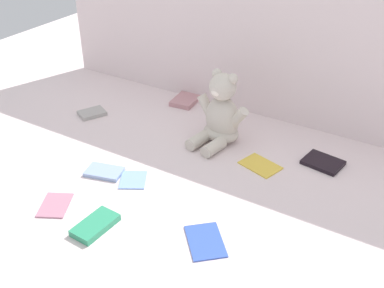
{
  "coord_description": "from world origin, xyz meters",
  "views": [
    {
      "loc": [
        0.66,
        -1.2,
        0.89
      ],
      "look_at": [
        -0.0,
        -0.1,
        0.1
      ],
      "focal_mm": 44.11,
      "sensor_mm": 36.0,
      "label": 1
    }
  ],
  "objects_px": {
    "book_case_3": "(323,162)",
    "book_case_0": "(205,241)",
    "book_case_2": "(95,225)",
    "book_case_7": "(185,100)",
    "book_case_5": "(133,179)",
    "book_case_1": "(104,172)",
    "book_case_6": "(55,204)",
    "book_case_4": "(260,165)",
    "book_case_8": "(92,113)",
    "teddy_bear": "(221,116)"
  },
  "relations": [
    {
      "from": "book_case_5",
      "to": "book_case_8",
      "type": "relative_size",
      "value": 0.96
    },
    {
      "from": "book_case_3",
      "to": "book_case_4",
      "type": "relative_size",
      "value": 0.97
    },
    {
      "from": "book_case_6",
      "to": "book_case_4",
      "type": "bearing_deg",
      "value": 21.89
    },
    {
      "from": "book_case_4",
      "to": "book_case_8",
      "type": "bearing_deg",
      "value": -72.65
    },
    {
      "from": "book_case_4",
      "to": "book_case_2",
      "type": "bearing_deg",
      "value": -10.74
    },
    {
      "from": "book_case_7",
      "to": "book_case_6",
      "type": "bearing_deg",
      "value": 85.93
    },
    {
      "from": "book_case_2",
      "to": "book_case_4",
      "type": "height_order",
      "value": "book_case_2"
    },
    {
      "from": "book_case_5",
      "to": "book_case_4",
      "type": "bearing_deg",
      "value": -167.68
    },
    {
      "from": "book_case_0",
      "to": "book_case_2",
      "type": "bearing_deg",
      "value": 158.59
    },
    {
      "from": "teddy_bear",
      "to": "book_case_3",
      "type": "distance_m",
      "value": 0.39
    },
    {
      "from": "book_case_6",
      "to": "book_case_8",
      "type": "height_order",
      "value": "book_case_8"
    },
    {
      "from": "book_case_2",
      "to": "book_case_4",
      "type": "bearing_deg",
      "value": -114.17
    },
    {
      "from": "book_case_3",
      "to": "book_case_4",
      "type": "xyz_separation_m",
      "value": [
        -0.18,
        -0.12,
        -0.0
      ]
    },
    {
      "from": "book_case_2",
      "to": "book_case_8",
      "type": "height_order",
      "value": "book_case_2"
    },
    {
      "from": "book_case_0",
      "to": "book_case_3",
      "type": "relative_size",
      "value": 1.11
    },
    {
      "from": "book_case_0",
      "to": "book_case_5",
      "type": "distance_m",
      "value": 0.36
    },
    {
      "from": "book_case_2",
      "to": "book_case_5",
      "type": "xyz_separation_m",
      "value": [
        -0.05,
        0.24,
        -0.01
      ]
    },
    {
      "from": "book_case_6",
      "to": "book_case_8",
      "type": "distance_m",
      "value": 0.58
    },
    {
      "from": "book_case_0",
      "to": "book_case_5",
      "type": "xyz_separation_m",
      "value": [
        -0.34,
        0.12,
        0.0
      ]
    },
    {
      "from": "book_case_3",
      "to": "book_case_4",
      "type": "distance_m",
      "value": 0.21
    },
    {
      "from": "book_case_2",
      "to": "book_case_7",
      "type": "height_order",
      "value": "same"
    },
    {
      "from": "teddy_bear",
      "to": "book_case_6",
      "type": "distance_m",
      "value": 0.64
    },
    {
      "from": "book_case_0",
      "to": "book_case_2",
      "type": "distance_m",
      "value": 0.31
    },
    {
      "from": "book_case_0",
      "to": "book_case_4",
      "type": "xyz_separation_m",
      "value": [
        -0.02,
        0.41,
        0.0
      ]
    },
    {
      "from": "book_case_4",
      "to": "book_case_7",
      "type": "distance_m",
      "value": 0.54
    },
    {
      "from": "book_case_6",
      "to": "book_case_7",
      "type": "distance_m",
      "value": 0.79
    },
    {
      "from": "teddy_bear",
      "to": "book_case_4",
      "type": "height_order",
      "value": "teddy_bear"
    },
    {
      "from": "book_case_1",
      "to": "book_case_2",
      "type": "distance_m",
      "value": 0.27
    },
    {
      "from": "book_case_0",
      "to": "book_case_8",
      "type": "bearing_deg",
      "value": 109.78
    },
    {
      "from": "book_case_1",
      "to": "book_case_6",
      "type": "bearing_deg",
      "value": 160.5
    },
    {
      "from": "book_case_0",
      "to": "book_case_5",
      "type": "bearing_deg",
      "value": 117.49
    },
    {
      "from": "book_case_1",
      "to": "book_case_8",
      "type": "height_order",
      "value": "book_case_8"
    },
    {
      "from": "book_case_3",
      "to": "book_case_0",
      "type": "bearing_deg",
      "value": 172.35
    },
    {
      "from": "book_case_2",
      "to": "book_case_7",
      "type": "bearing_deg",
      "value": -72.97
    },
    {
      "from": "teddy_bear",
      "to": "book_case_1",
      "type": "xyz_separation_m",
      "value": [
        -0.22,
        -0.38,
        -0.09
      ]
    },
    {
      "from": "book_case_5",
      "to": "book_case_1",
      "type": "bearing_deg",
      "value": -20.53
    },
    {
      "from": "book_case_1",
      "to": "book_case_3",
      "type": "bearing_deg",
      "value": -69.61
    },
    {
      "from": "book_case_1",
      "to": "book_case_8",
      "type": "distance_m",
      "value": 0.43
    },
    {
      "from": "book_case_3",
      "to": "book_case_7",
      "type": "distance_m",
      "value": 0.66
    },
    {
      "from": "book_case_1",
      "to": "book_case_7",
      "type": "bearing_deg",
      "value": -10.34
    },
    {
      "from": "book_case_4",
      "to": "book_case_0",
      "type": "bearing_deg",
      "value": 19.58
    },
    {
      "from": "book_case_1",
      "to": "book_case_5",
      "type": "distance_m",
      "value": 0.11
    },
    {
      "from": "book_case_4",
      "to": "book_case_5",
      "type": "height_order",
      "value": "same"
    },
    {
      "from": "book_case_0",
      "to": "book_case_7",
      "type": "relative_size",
      "value": 1.11
    },
    {
      "from": "teddy_bear",
      "to": "book_case_5",
      "type": "xyz_separation_m",
      "value": [
        -0.12,
        -0.37,
        -0.09
      ]
    },
    {
      "from": "book_case_3",
      "to": "book_case_7",
      "type": "xyz_separation_m",
      "value": [
        -0.64,
        0.16,
        0.0
      ]
    },
    {
      "from": "book_case_0",
      "to": "book_case_3",
      "type": "height_order",
      "value": "book_case_3"
    },
    {
      "from": "book_case_2",
      "to": "book_case_3",
      "type": "xyz_separation_m",
      "value": [
        0.44,
        0.64,
        -0.0
      ]
    },
    {
      "from": "book_case_0",
      "to": "book_case_4",
      "type": "bearing_deg",
      "value": 50.9
    },
    {
      "from": "book_case_5",
      "to": "book_case_2",
      "type": "bearing_deg",
      "value": 71.51
    }
  ]
}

